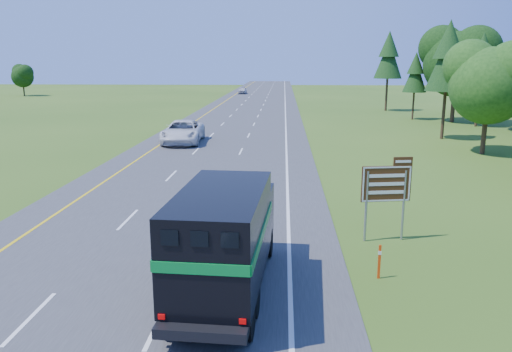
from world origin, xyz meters
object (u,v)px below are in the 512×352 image
at_px(horse_truck, 225,236).
at_px(exit_sign, 387,187).
at_px(white_suv, 183,132).
at_px(far_car, 242,90).

xyz_separation_m(horse_truck, exit_sign, (5.86, 5.04, 0.36)).
height_order(horse_truck, white_suv, horse_truck).
xyz_separation_m(horse_truck, far_car, (-7.61, 99.53, -1.09)).
distance_m(white_suv, exit_sign, 27.54).
relative_size(white_suv, far_car, 1.64).
distance_m(far_car, exit_sign, 95.46).
xyz_separation_m(far_car, exit_sign, (13.47, -94.49, 1.45)).
distance_m(horse_truck, far_car, 99.83).
height_order(horse_truck, far_car, horse_truck).
height_order(horse_truck, exit_sign, horse_truck).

